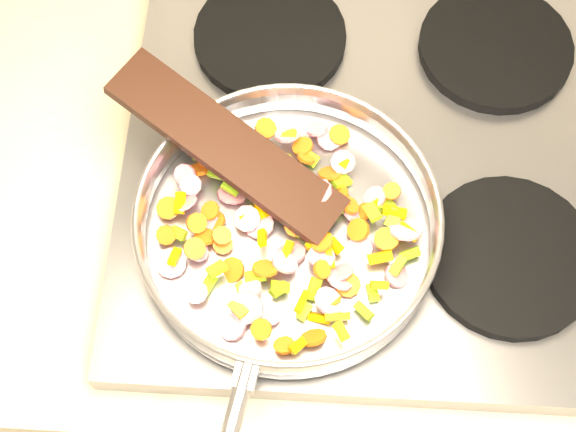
{
  "coord_description": "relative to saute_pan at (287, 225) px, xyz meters",
  "views": [
    {
      "loc": [
        -0.78,
        1.18,
        1.76
      ],
      "look_at": [
        -0.8,
        1.53,
        1.0
      ],
      "focal_mm": 50.0,
      "sensor_mm": 36.0,
      "label": 1
    }
  ],
  "objects": [
    {
      "name": "grate_fr",
      "position": [
        0.24,
        -0.01,
        -0.04
      ],
      "size": [
        0.19,
        0.19,
        0.02
      ],
      "primitive_type": "cylinder",
      "color": "black",
      "rests_on": "cooktop"
    },
    {
      "name": "vegetable_heap",
      "position": [
        0.0,
        0.0,
        -0.01
      ],
      "size": [
        0.29,
        0.28,
        0.05
      ],
      "color": "#C3133B",
      "rests_on": "saute_pan"
    },
    {
      "name": "grate_bl",
      "position": [
        -0.04,
        0.27,
        -0.04
      ],
      "size": [
        0.19,
        0.19,
        0.02
      ],
      "primitive_type": "cylinder",
      "color": "black",
      "rests_on": "cooktop"
    },
    {
      "name": "grate_fl",
      "position": [
        -0.04,
        -0.01,
        -0.04
      ],
      "size": [
        0.19,
        0.19,
        0.02
      ],
      "primitive_type": "cylinder",
      "color": "black",
      "rests_on": "cooktop"
    },
    {
      "name": "saute_pan",
      "position": [
        0.0,
        0.0,
        0.0
      ],
      "size": [
        0.36,
        0.53,
        0.05
      ],
      "rotation": [
        0.0,
        0.0,
        -0.18
      ],
      "color": "#9E9EA5",
      "rests_on": "grate_fl"
    },
    {
      "name": "cooktop",
      "position": [
        0.1,
        0.13,
        -0.06
      ],
      "size": [
        0.6,
        0.6,
        0.04
      ],
      "primitive_type": "cube",
      "color": "#939399",
      "rests_on": "counter_top"
    },
    {
      "name": "grate_br",
      "position": [
        0.24,
        0.27,
        -0.04
      ],
      "size": [
        0.19,
        0.19,
        0.02
      ],
      "primitive_type": "cylinder",
      "color": "black",
      "rests_on": "cooktop"
    },
    {
      "name": "wooden_spatula",
      "position": [
        -0.07,
        0.08,
        0.02
      ],
      "size": [
        0.27,
        0.2,
        0.07
      ],
      "primitive_type": "cube",
      "rotation": [
        0.0,
        -0.21,
        2.59
      ],
      "color": "black",
      "rests_on": "saute_pan"
    }
  ]
}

